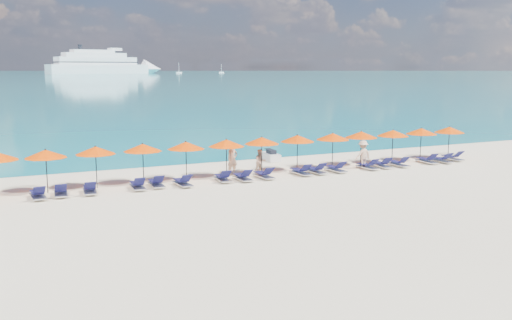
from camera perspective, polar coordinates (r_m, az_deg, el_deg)
name	(u,v)px	position (r m, az deg, el deg)	size (l,w,h in m)	color
ground	(281,191)	(29.40, 2.47, -3.16)	(1400.00, 1400.00, 0.00)	beige
sea	(1,73)	(685.62, -24.12, 7.94)	(1600.00, 1300.00, 0.01)	#1FA9B2
cruise_ship	(109,65)	(575.94, -14.53, 9.18)	(117.28, 47.69, 32.41)	white
sailboat_near	(179,72)	(606.36, -7.71, 8.69)	(5.89, 1.96, 10.79)	white
sailboat_far	(221,72)	(624.01, -3.49, 8.76)	(5.22, 1.74, 9.57)	white
jetski	(270,156)	(39.06, 1.45, 0.40)	(0.97, 2.15, 0.75)	silver
beachgoer_a	(232,159)	(33.77, -2.37, 0.09)	(0.69, 0.45, 1.89)	tan
beachgoer_b	(260,162)	(34.01, 0.43, -0.17)	(0.72, 0.42, 1.49)	tan
beachgoer_c	(363,155)	(36.49, 10.64, 0.54)	(1.15, 0.53, 1.78)	tan
umbrella_2	(46,154)	(30.56, -20.29, 0.59)	(2.10, 2.10, 2.28)	black
umbrella_3	(95,150)	(31.01, -15.76, 0.93)	(2.10, 2.10, 2.28)	black
umbrella_4	(143,148)	(31.48, -11.27, 1.22)	(2.10, 2.10, 2.28)	black
umbrella_5	(186,145)	(31.99, -7.02, 1.46)	(2.10, 2.10, 2.28)	black
umbrella_6	(226,143)	(32.77, -2.98, 1.70)	(2.10, 2.10, 2.28)	black
umbrella_7	(262,141)	(33.82, 0.58, 1.95)	(2.10, 2.10, 2.28)	black
umbrella_8	(297,138)	(34.93, 4.17, 2.16)	(2.10, 2.10, 2.28)	black
umbrella_9	(333,137)	(36.14, 7.69, 2.34)	(2.10, 2.10, 2.28)	black
umbrella_10	(361,135)	(37.45, 10.48, 2.51)	(2.10, 2.10, 2.28)	black
umbrella_11	(393,133)	(38.77, 13.53, 2.63)	(2.10, 2.10, 2.28)	black
umbrella_12	(421,131)	(40.43, 16.20, 2.78)	(2.10, 2.10, 2.28)	black
umbrella_13	(449,130)	(41.98, 18.78, 2.88)	(2.10, 2.10, 2.28)	black
lounger_3	(38,194)	(29.61, -20.98, -3.22)	(0.73, 1.74, 0.66)	silver
lounger_4	(61,192)	(29.84, -18.93, -3.01)	(0.75, 1.74, 0.66)	silver
lounger_5	(90,189)	(29.96, -16.27, -2.84)	(0.78, 1.75, 0.66)	silver
lounger_6	(138,185)	(30.42, -11.75, -2.47)	(0.70, 1.73, 0.66)	silver
lounger_7	(156,183)	(30.80, -9.93, -2.27)	(0.69, 1.72, 0.66)	silver
lounger_8	(183,182)	(30.83, -7.34, -2.20)	(0.70, 1.73, 0.66)	silver
lounger_9	(223,178)	(31.85, -3.33, -1.77)	(0.78, 1.75, 0.66)	silver
lounger_10	(243,177)	(32.03, -1.33, -1.69)	(0.63, 1.70, 0.66)	silver
lounger_11	(264,175)	(32.65, 0.81, -1.48)	(0.70, 1.73, 0.66)	silver
lounger_12	(301,171)	(33.79, 4.51, -1.14)	(0.74, 1.74, 0.66)	silver
lounger_13	(316,170)	(34.31, 6.02, -1.01)	(0.67, 1.72, 0.66)	silver
lounger_14	(336,168)	(35.01, 7.98, -0.84)	(0.72, 1.73, 0.66)	silver
lounger_15	(368,166)	(36.27, 11.10, -0.57)	(0.73, 1.74, 0.66)	silver
lounger_16	(382,164)	(37.02, 12.47, -0.42)	(0.75, 1.74, 0.66)	silver
lounger_17	(399,163)	(37.70, 14.07, -0.31)	(0.65, 1.71, 0.66)	silver
lounger_18	(427,160)	(39.46, 16.73, 0.00)	(0.71, 1.73, 0.66)	silver
lounger_19	(441,159)	(40.01, 18.05, 0.05)	(0.71, 1.73, 0.66)	silver
lounger_20	(453,157)	(41.20, 19.07, 0.26)	(0.67, 1.72, 0.66)	silver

